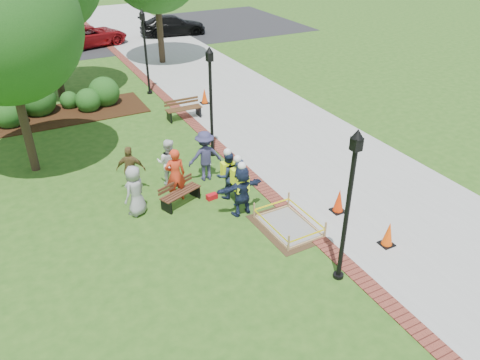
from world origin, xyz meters
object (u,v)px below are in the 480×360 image
cone_front (388,234)px  hivis_worker_a (242,189)px  wet_concrete_pad (289,221)px  hivis_worker_b (238,180)px  lamp_near (349,198)px  bench_near (181,197)px  hivis_worker_c (228,173)px

cone_front → hivis_worker_a: 4.53m
wet_concrete_pad → hivis_worker_b: bearing=111.1°
cone_front → lamp_near: bearing=-168.0°
cone_front → hivis_worker_b: size_ratio=0.45×
bench_near → hivis_worker_a: bearing=-42.9°
bench_near → hivis_worker_b: (1.68, -0.81, 0.64)m
hivis_worker_c → hivis_worker_a: bearing=-92.6°
bench_near → hivis_worker_b: hivis_worker_b is taller
hivis_worker_a → wet_concrete_pad: bearing=-55.7°
wet_concrete_pad → bench_near: size_ratio=1.56×
wet_concrete_pad → hivis_worker_a: bearing=124.3°
cone_front → hivis_worker_b: hivis_worker_b is taller
bench_near → hivis_worker_c: (1.57, -0.31, 0.65)m
lamp_near → hivis_worker_a: size_ratio=2.30×
hivis_worker_a → hivis_worker_b: bearing=74.8°
hivis_worker_b → hivis_worker_a: bearing=-105.2°
wet_concrete_pad → cone_front: 2.90m
hivis_worker_a → hivis_worker_b: hivis_worker_a is taller
hivis_worker_a → hivis_worker_c: size_ratio=1.02×
bench_near → wet_concrete_pad: bearing=-48.5°
bench_near → hivis_worker_a: size_ratio=0.82×
bench_near → hivis_worker_c: size_ratio=0.84×
hivis_worker_c → lamp_near: bearing=-80.4°
wet_concrete_pad → hivis_worker_c: 2.66m
wet_concrete_pad → cone_front: size_ratio=2.98×
bench_near → cone_front: bearing=-46.9°
wet_concrete_pad → hivis_worker_a: hivis_worker_a is taller
bench_near → hivis_worker_c: bearing=-11.3°
wet_concrete_pad → hivis_worker_a: (-0.91, 1.33, 0.68)m
hivis_worker_a → hivis_worker_c: (0.05, 1.10, -0.02)m
hivis_worker_b → lamp_near: bearing=-80.7°
lamp_near → hivis_worker_b: bearing=99.3°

